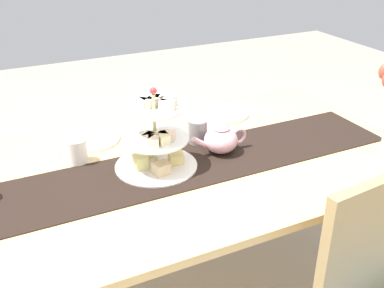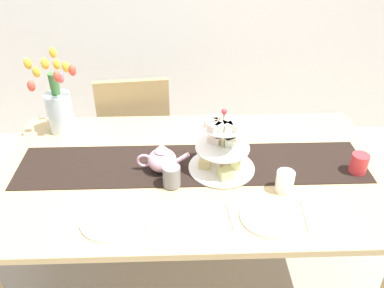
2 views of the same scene
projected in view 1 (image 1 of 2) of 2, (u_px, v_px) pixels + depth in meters
name	position (u px, v px, depth m)	size (l,w,h in m)	color
dining_table	(189.00, 181.00, 1.77)	(1.75, 1.00, 0.74)	tan
table_runner	(193.00, 163.00, 1.70)	(1.59, 0.33, 0.00)	black
tiered_cake_stand	(155.00, 140.00, 1.63)	(0.30, 0.30, 0.30)	beige
teapot	(221.00, 139.00, 1.75)	(0.24, 0.13, 0.14)	#E5A8BC
dinner_plate_left	(223.00, 114.00, 2.11)	(0.23, 0.23, 0.01)	white
fork_left	(250.00, 109.00, 2.17)	(0.02, 0.15, 0.01)	silver
knife_left	(195.00, 119.00, 2.05)	(0.01, 0.17, 0.01)	silver
dinner_plate_right	(92.00, 139.00, 1.87)	(0.23, 0.23, 0.01)	white
fork_right	(125.00, 133.00, 1.93)	(0.02, 0.15, 0.01)	silver
knife_right	(56.00, 147.00, 1.81)	(0.01, 0.17, 0.01)	silver
mug_grey	(198.00, 131.00, 1.83)	(0.08, 0.08, 0.10)	slate
mug_white_text	(77.00, 151.00, 1.69)	(0.08, 0.08, 0.10)	white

